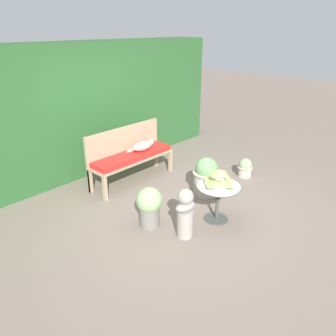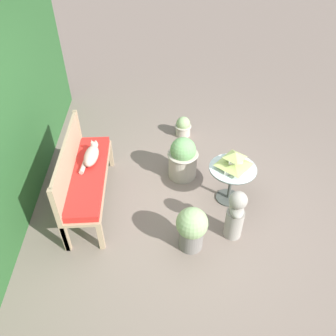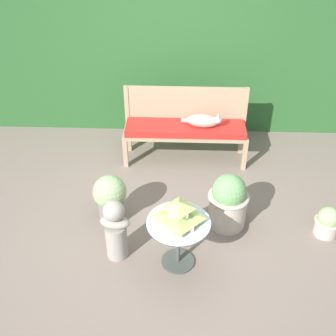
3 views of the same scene
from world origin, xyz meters
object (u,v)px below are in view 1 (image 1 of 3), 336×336
pagoda_birdhouse (219,179)px  potted_plant_table_near (206,177)px  potted_plant_patio_mid (149,205)px  patio_table (218,193)px  potted_plant_path_edge (245,168)px  garden_bench (132,158)px  garden_bust (185,213)px  cat (143,146)px

pagoda_birdhouse → potted_plant_table_near: pagoda_birdhouse is taller
pagoda_birdhouse → potted_plant_patio_mid: size_ratio=0.64×
patio_table → potted_plant_path_edge: size_ratio=1.75×
garden_bench → potted_plant_table_near: potted_plant_table_near is taller
pagoda_birdhouse → garden_bust: bearing=172.8°
garden_bench → pagoda_birdhouse: 1.88m
potted_plant_table_near → garden_bench: bearing=110.6°
garden_bust → pagoda_birdhouse: bearing=0.9°
potted_plant_path_edge → potted_plant_patio_mid: potted_plant_patio_mid is taller
pagoda_birdhouse → potted_plant_table_near: (0.53, 0.59, -0.34)m
pagoda_birdhouse → patio_table: bearing=180.0°
garden_bench → potted_plant_patio_mid: 1.50m
cat → potted_plant_table_near: 1.30m
garden_bench → potted_plant_table_near: size_ratio=2.48×
cat → pagoda_birdhouse: bearing=-92.5°
patio_table → potted_plant_table_near: (0.53, 0.59, -0.11)m
garden_bench → cat: (0.23, -0.03, 0.17)m
garden_bench → garden_bust: garden_bust is taller
cat → patio_table: (-0.28, -1.83, -0.19)m
garden_bench → garden_bust: bearing=-110.8°
garden_bench → garden_bust: (-0.68, -1.78, -0.10)m
potted_plant_patio_mid → garden_bench: bearing=57.0°
potted_plant_patio_mid → cat: bearing=49.6°
potted_plant_path_edge → potted_plant_patio_mid: bearing=176.8°
cat → potted_plant_table_near: cat is taller
garden_bust → patio_table: bearing=0.9°
patio_table → potted_plant_patio_mid: (-0.76, 0.61, -0.11)m
patio_table → potted_plant_table_near: bearing=48.1°
garden_bench → potted_plant_table_near: (0.48, -1.27, -0.14)m
garden_bench → cat: bearing=-7.8°
patio_table → garden_bust: garden_bust is taller
pagoda_birdhouse → cat: bearing=81.3°
garden_bust → potted_plant_patio_mid: size_ratio=1.20×
cat → potted_plant_patio_mid: size_ratio=0.90×
garden_bust → potted_plant_path_edge: 2.27m
patio_table → cat: bearing=81.3°
pagoda_birdhouse → potted_plant_patio_mid: bearing=141.2°
garden_bust → potted_plant_patio_mid: (-0.14, 0.53, -0.04)m
cat → potted_plant_path_edge: bearing=-39.4°
cat → garden_bench: bearing=178.4°
potted_plant_table_near → garden_bust: bearing=-156.1°
garden_bench → potted_plant_patio_mid: bearing=-123.0°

